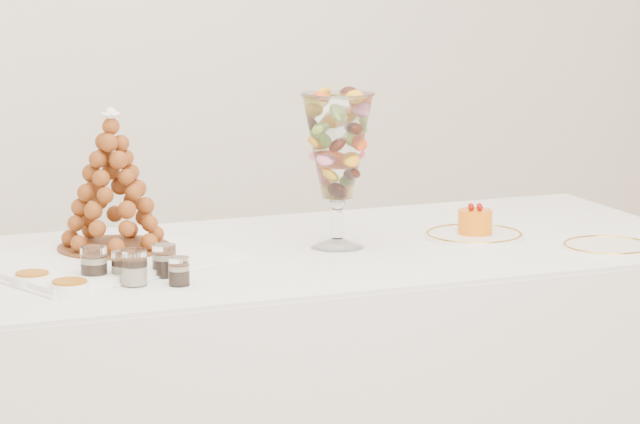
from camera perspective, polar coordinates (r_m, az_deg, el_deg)
name	(u,v)px	position (r m, az deg, el deg)	size (l,w,h in m)	color
buffet_table	(265,419)	(3.69, -2.07, -7.80)	(2.20, 0.96, 0.82)	white
lace_tray	(103,260)	(3.50, -8.16, -1.80)	(0.53, 0.40, 0.02)	white
macaron_vase	(337,148)	(3.60, 0.66, 2.42)	(0.17, 0.17, 0.37)	white
cake_plate	(474,236)	(3.77, 5.82, -0.90)	(0.25, 0.25, 0.01)	white
spare_plate	(608,247)	(3.69, 10.77, -1.30)	(0.22, 0.22, 0.01)	white
verrine_a	(94,264)	(3.32, -8.51, -1.96)	(0.06, 0.06, 0.08)	white
verrine_b	(122,266)	(3.33, -7.45, -2.04)	(0.05, 0.05, 0.06)	white
verrine_c	(164,260)	(3.36, -5.88, -1.83)	(0.05, 0.05, 0.07)	white
verrine_d	(134,268)	(3.28, -7.02, -2.09)	(0.06, 0.06, 0.08)	white
verrine_e	(179,271)	(3.27, -5.33, -2.24)	(0.05, 0.05, 0.06)	white
ramekin_back	(32,280)	(3.32, -10.78, -2.52)	(0.08, 0.08, 0.02)	white
ramekin_front	(70,288)	(3.23, -9.40, -2.85)	(0.08, 0.08, 0.03)	white
croquembouche	(112,180)	(3.55, -7.82, 1.18)	(0.27, 0.27, 0.33)	brown
mousse_cake	(475,221)	(3.76, 5.86, -0.35)	(0.09, 0.09, 0.07)	orange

